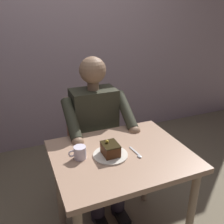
{
  "coord_description": "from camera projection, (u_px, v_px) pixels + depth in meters",
  "views": [
    {
      "loc": [
        0.56,
        1.2,
        1.61
      ],
      "look_at": [
        0.02,
        -0.1,
        1.01
      ],
      "focal_mm": 39.07,
      "sensor_mm": 36.0,
      "label": 1
    }
  ],
  "objects": [
    {
      "name": "coffee_cup",
      "position": [
        80.0,
        152.0,
        1.49
      ],
      "size": [
        0.11,
        0.08,
        0.08
      ],
      "color": "white",
      "rests_on": "dining_table"
    },
    {
      "name": "dessert_spoon",
      "position": [
        137.0,
        154.0,
        1.54
      ],
      "size": [
        0.03,
        0.14,
        0.01
      ],
      "color": "silver",
      "rests_on": "dining_table"
    },
    {
      "name": "dessert_plate",
      "position": [
        110.0,
        155.0,
        1.53
      ],
      "size": [
        0.22,
        0.22,
        0.01
      ],
      "primitive_type": "cylinder",
      "color": "silver",
      "rests_on": "dining_table"
    },
    {
      "name": "dining_table",
      "position": [
        121.0,
        168.0,
        1.6
      ],
      "size": [
        0.87,
        0.7,
        0.76
      ],
      "color": "tan",
      "rests_on": "ground"
    },
    {
      "name": "cafe_rear_panel",
      "position": [
        59.0,
        19.0,
        2.71
      ],
      "size": [
        6.4,
        0.12,
        3.0
      ],
      "primitive_type": "cube",
      "color": "#AA94A0",
      "rests_on": "ground"
    },
    {
      "name": "seated_person",
      "position": [
        97.0,
        133.0,
        1.98
      ],
      "size": [
        0.53,
        0.58,
        1.28
      ],
      "color": "#313225",
      "rests_on": "ground"
    },
    {
      "name": "chair",
      "position": [
        92.0,
        141.0,
        2.19
      ],
      "size": [
        0.42,
        0.42,
        0.91
      ],
      "color": "tan",
      "rests_on": "ground"
    },
    {
      "name": "cake_slice",
      "position": [
        110.0,
        149.0,
        1.51
      ],
      "size": [
        0.1,
        0.12,
        0.1
      ],
      "color": "#4B2812",
      "rests_on": "dessert_plate"
    }
  ]
}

